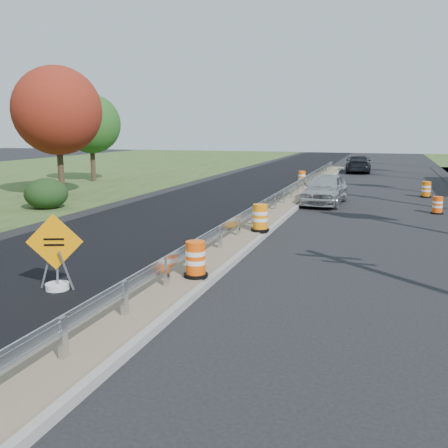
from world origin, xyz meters
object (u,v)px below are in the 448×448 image
(barrel_shoulder_near, at_px, (438,206))
(barrel_median_near, at_px, (196,260))
(barrel_shoulder_mid, at_px, (426,190))
(car_dark_far, at_px, (358,164))
(caution_sign, at_px, (56,271))
(car_silver, at_px, (325,189))
(barrel_median_far, at_px, (302,178))
(barrel_median_mid, at_px, (260,218))

(barrel_shoulder_near, bearing_deg, barrel_median_near, -116.51)
(barrel_median_near, xyz_separation_m, barrel_shoulder_mid, (6.62, 19.38, -0.23))
(barrel_shoulder_mid, xyz_separation_m, car_dark_far, (-4.69, 15.91, 0.33))
(caution_sign, distance_m, barrel_shoulder_near, 17.85)
(car_silver, bearing_deg, barrel_median_far, 111.69)
(caution_sign, distance_m, barrel_median_far, 23.38)
(car_dark_far, bearing_deg, barrel_median_near, 83.83)
(barrel_median_far, xyz_separation_m, barrel_shoulder_mid, (7.57, -2.53, -0.22))
(barrel_median_far, distance_m, barrel_shoulder_mid, 7.98)
(barrel_median_near, bearing_deg, barrel_median_mid, 88.55)
(barrel_median_near, bearing_deg, caution_sign, -155.99)
(barrel_median_near, distance_m, barrel_median_mid, 6.05)
(barrel_median_mid, bearing_deg, barrel_shoulder_mid, 64.11)
(barrel_shoulder_mid, relative_size, car_dark_far, 0.17)
(barrel_median_far, bearing_deg, caution_sign, -95.28)
(barrel_median_far, height_order, barrel_shoulder_near, barrel_median_far)
(caution_sign, relative_size, barrel_median_far, 2.14)
(barrel_shoulder_mid, bearing_deg, barrel_shoulder_near, -88.86)
(barrel_median_mid, height_order, car_dark_far, car_dark_far)
(barrel_median_near, height_order, car_dark_far, car_dark_far)
(caution_sign, distance_m, barrel_median_near, 3.40)
(barrel_shoulder_near, height_order, barrel_shoulder_mid, barrel_shoulder_mid)
(barrel_shoulder_mid, bearing_deg, caution_sign, -115.10)
(barrel_shoulder_near, relative_size, barrel_shoulder_mid, 0.88)
(caution_sign, bearing_deg, barrel_shoulder_near, 36.51)
(barrel_median_near, xyz_separation_m, barrel_median_mid, (0.15, 6.04, 0.03))
(caution_sign, bearing_deg, barrel_median_far, 64.68)
(barrel_median_far, relative_size, barrel_shoulder_near, 1.10)
(barrel_median_mid, distance_m, car_dark_far, 29.30)
(barrel_median_near, bearing_deg, barrel_shoulder_near, 63.49)
(barrel_shoulder_near, xyz_separation_m, car_silver, (-5.34, 1.44, 0.42))
(caution_sign, relative_size, barrel_shoulder_near, 2.36)
(car_silver, bearing_deg, car_dark_far, 91.52)
(barrel_median_far, height_order, barrel_shoulder_mid, barrel_median_far)
(barrel_median_mid, bearing_deg, barrel_shoulder_near, 48.58)
(barrel_shoulder_near, distance_m, car_dark_far, 22.30)
(barrel_shoulder_mid, relative_size, car_silver, 0.19)
(barrel_median_near, height_order, barrel_median_far, barrel_median_near)
(barrel_median_mid, relative_size, barrel_median_far, 1.10)
(barrel_shoulder_near, bearing_deg, car_silver, 164.87)
(barrel_median_near, relative_size, car_silver, 0.19)
(car_silver, bearing_deg, barrel_shoulder_near, -12.12)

